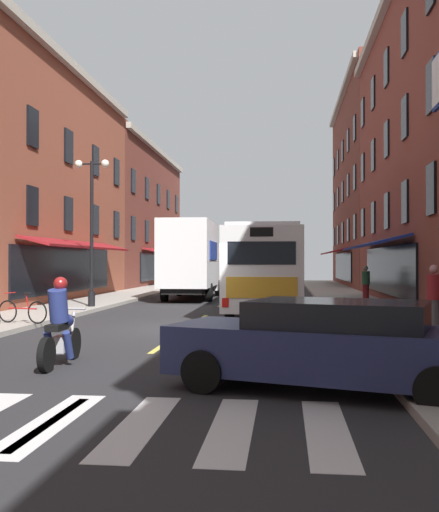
% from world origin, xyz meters
% --- Properties ---
extents(ground_plane, '(34.80, 80.00, 0.10)m').
position_xyz_m(ground_plane, '(0.00, 0.00, -0.05)').
color(ground_plane, '#28282B').
extents(lane_centre_dashes, '(0.14, 73.90, 0.01)m').
position_xyz_m(lane_centre_dashes, '(0.00, -0.25, 0.00)').
color(lane_centre_dashes, '#DBCC4C').
rests_on(lane_centre_dashes, ground).
extents(crosswalk_near, '(7.10, 2.80, 0.01)m').
position_xyz_m(crosswalk_near, '(0.00, -10.00, 0.00)').
color(crosswalk_near, silver).
rests_on(crosswalk_near, ground).
extents(sidewalk_right, '(3.00, 80.00, 0.14)m').
position_xyz_m(sidewalk_right, '(5.90, 0.00, 0.07)').
color(sidewalk_right, '#A39E93').
rests_on(sidewalk_right, ground).
extents(transit_bus, '(2.71, 12.22, 3.20)m').
position_xyz_m(transit_bus, '(2.09, 7.00, 1.68)').
color(transit_bus, white).
rests_on(transit_bus, ground).
extents(box_truck, '(2.61, 8.13, 3.95)m').
position_xyz_m(box_truck, '(-1.95, 13.21, 2.03)').
color(box_truck, white).
rests_on(box_truck, ground).
extents(sedan_near, '(4.99, 3.05, 1.36)m').
position_xyz_m(sedan_near, '(3.47, -7.93, 0.71)').
color(sedan_near, navy).
rests_on(sedan_near, ground).
extents(sedan_mid, '(1.95, 4.53, 1.33)m').
position_xyz_m(sedan_mid, '(-1.70, 23.39, 0.68)').
color(sedan_mid, maroon).
rests_on(sedan_mid, ground).
extents(motorcycle_rider, '(0.62, 2.07, 1.66)m').
position_xyz_m(motorcycle_rider, '(-1.35, -6.27, 0.71)').
color(motorcycle_rider, black).
rests_on(motorcycle_rider, ground).
extents(bicycle_near, '(1.68, 0.56, 0.91)m').
position_xyz_m(bicycle_near, '(-4.81, -0.39, 0.50)').
color(bicycle_near, black).
rests_on(bicycle_near, sidewalk_left).
extents(pedestrian_near, '(0.36, 0.51, 1.60)m').
position_xyz_m(pedestrian_near, '(6.45, 10.16, 0.98)').
color(pedestrian_near, maroon).
rests_on(pedestrian_near, sidewalk_right).
extents(pedestrian_mid, '(0.36, 0.36, 1.72)m').
position_xyz_m(pedestrian_mid, '(6.60, -1.36, 1.03)').
color(pedestrian_mid, '#4C4C51').
rests_on(pedestrian_mid, sidewalk_right).
extents(street_lamp_twin, '(1.42, 0.32, 5.91)m').
position_xyz_m(street_lamp_twin, '(-4.91, 6.09, 3.39)').
color(street_lamp_twin, black).
rests_on(street_lamp_twin, sidewalk_left).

